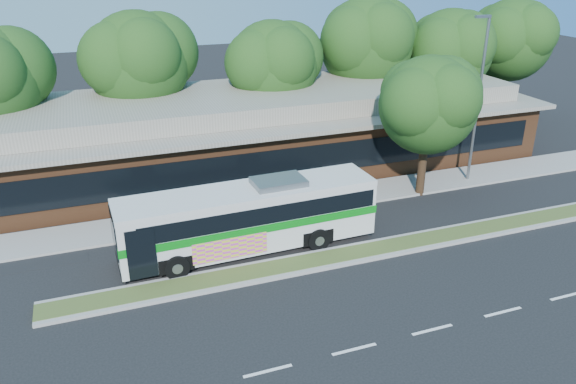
% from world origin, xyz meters
% --- Properties ---
extents(ground, '(120.00, 120.00, 0.00)m').
position_xyz_m(ground, '(0.00, 0.00, 0.00)').
color(ground, black).
rests_on(ground, ground).
extents(median_strip, '(26.00, 1.10, 0.15)m').
position_xyz_m(median_strip, '(0.00, 0.60, 0.07)').
color(median_strip, '#3A4A1F').
rests_on(median_strip, ground).
extents(sidewalk, '(44.00, 2.60, 0.12)m').
position_xyz_m(sidewalk, '(0.00, 6.40, 0.06)').
color(sidewalk, gray).
rests_on(sidewalk, ground).
extents(plaza_building, '(33.20, 11.20, 4.45)m').
position_xyz_m(plaza_building, '(0.00, 12.99, 2.13)').
color(plaza_building, brown).
rests_on(plaza_building, ground).
extents(lamp_post, '(0.93, 0.18, 9.07)m').
position_xyz_m(lamp_post, '(9.56, 6.00, 4.90)').
color(lamp_post, slate).
rests_on(lamp_post, ground).
extents(tree_bg_b, '(6.69, 6.00, 9.00)m').
position_xyz_m(tree_bg_b, '(-6.57, 16.14, 6.14)').
color(tree_bg_b, black).
rests_on(tree_bg_b, ground).
extents(tree_bg_c, '(6.24, 5.60, 8.26)m').
position_xyz_m(tree_bg_c, '(1.40, 15.13, 5.59)').
color(tree_bg_c, black).
rests_on(tree_bg_c, ground).
extents(tree_bg_d, '(6.91, 6.20, 9.37)m').
position_xyz_m(tree_bg_d, '(8.45, 16.15, 6.42)').
color(tree_bg_d, black).
rests_on(tree_bg_d, ground).
extents(tree_bg_e, '(6.47, 5.80, 8.50)m').
position_xyz_m(tree_bg_e, '(14.42, 15.14, 5.74)').
color(tree_bg_e, black).
rests_on(tree_bg_e, ground).
extents(tree_bg_f, '(6.69, 6.00, 8.92)m').
position_xyz_m(tree_bg_f, '(20.43, 16.14, 6.06)').
color(tree_bg_f, black).
rests_on(tree_bg_f, ground).
extents(transit_bus, '(11.22, 2.85, 3.13)m').
position_xyz_m(transit_bus, '(-4.26, 2.64, 1.74)').
color(transit_bus, silver).
rests_on(transit_bus, ground).
extents(sedan, '(4.67, 2.57, 1.28)m').
position_xyz_m(sedan, '(-11.83, 9.47, 0.64)').
color(sedan, '#ADAFB4').
rests_on(sedan, ground).
extents(sidewalk_tree, '(5.55, 4.98, 7.39)m').
position_xyz_m(sidewalk_tree, '(6.36, 5.42, 5.01)').
color(sidewalk_tree, black).
rests_on(sidewalk_tree, ground).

